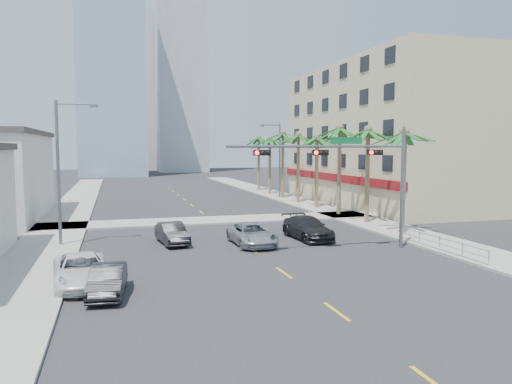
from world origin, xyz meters
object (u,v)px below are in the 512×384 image
at_px(car_lane_center, 252,234).
at_px(car_lane_right, 307,228).
at_px(car_parked_far, 81,271).
at_px(car_lane_left, 172,233).
at_px(traffic_signal_mast, 355,166).
at_px(car_parked_mid, 108,280).

distance_m(car_lane_center, car_lane_right, 4.33).
relative_size(car_parked_far, car_lane_center, 1.02).
distance_m(car_lane_left, car_lane_center, 5.10).
bearing_deg(car_parked_far, traffic_signal_mast, 6.99).
height_order(car_lane_left, car_lane_center, car_lane_center).
bearing_deg(car_parked_mid, traffic_signal_mast, 26.61).
bearing_deg(car_parked_far, car_parked_mid, -64.54).
bearing_deg(car_lane_center, traffic_signal_mast, -32.53).
bearing_deg(traffic_signal_mast, car_parked_mid, -158.76).
relative_size(traffic_signal_mast, car_parked_far, 2.21).
bearing_deg(car_lane_center, car_lane_left, 158.28).
relative_size(car_lane_left, car_lane_center, 0.83).
bearing_deg(car_lane_right, car_parked_far, -153.52).
distance_m(traffic_signal_mast, car_lane_center, 7.72).
relative_size(car_parked_far, car_lane_left, 1.22).
bearing_deg(car_lane_right, traffic_signal_mast, -77.35).
relative_size(car_lane_center, car_lane_right, 0.96).
relative_size(car_parked_far, car_lane_right, 0.98).
distance_m(car_parked_mid, car_lane_center, 12.28).
xyz_separation_m(traffic_signal_mast, car_lane_left, (-10.22, 5.06, -4.38)).
bearing_deg(traffic_signal_mast, car_lane_right, 106.02).
bearing_deg(car_lane_left, car_lane_right, -11.77).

